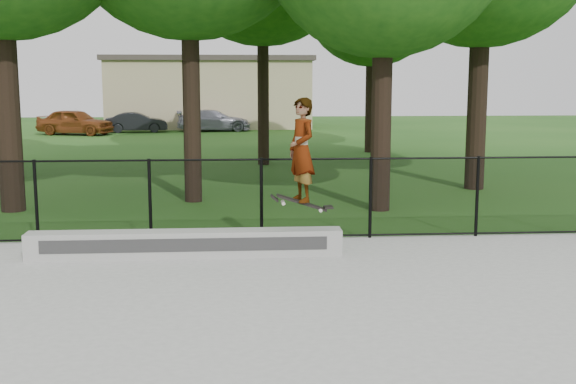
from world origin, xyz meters
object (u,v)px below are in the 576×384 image
Objects in this scene: car_b at (137,122)px; skater_airborne at (302,152)px; grind_ledge at (186,244)px; car_a at (75,122)px; car_c at (214,121)px.

car_b is 29.90m from skater_airborne.
skater_airborne is at bearing -6.36° from grind_ledge.
skater_airborne is at bearing -142.04° from car_a.
car_b is at bearing 102.67° from skater_airborne.
grind_ledge is 29.56m from car_c.
car_c is 2.04× the size of skater_airborne.
grind_ledge is at bearing 175.69° from car_c.
skater_airborne reaches higher than car_c.
car_b is at bearing -43.80° from car_a.
grind_ledge is 2.44m from skater_airborne.
car_a reaches higher than car_c.
skater_airborne is (6.55, -29.14, 1.25)m from car_b.
car_a is at bearing 109.13° from skater_airborne.
grind_ledge is 29.30m from car_b.
car_c is at bearing 94.44° from skater_airborne.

